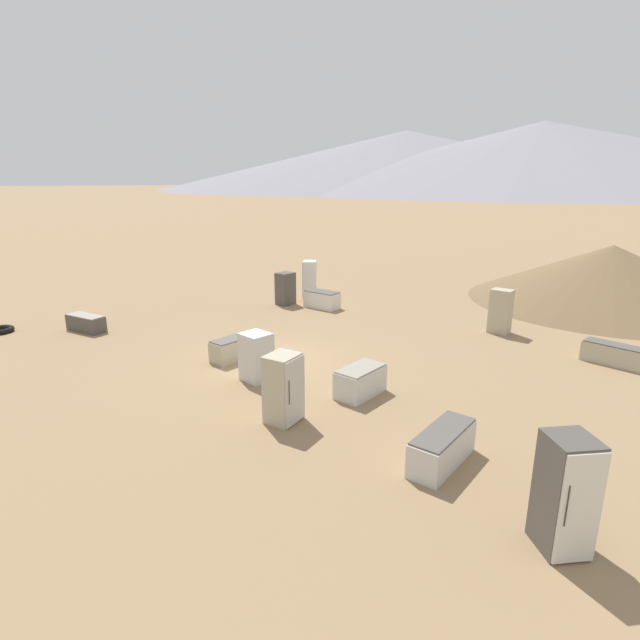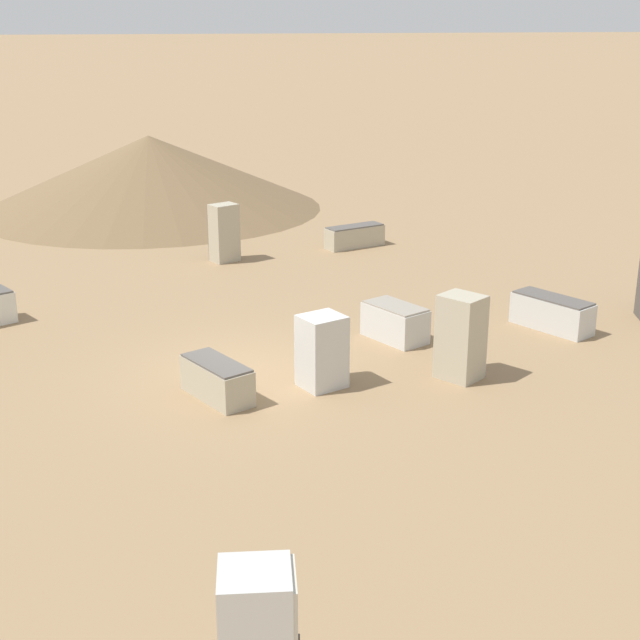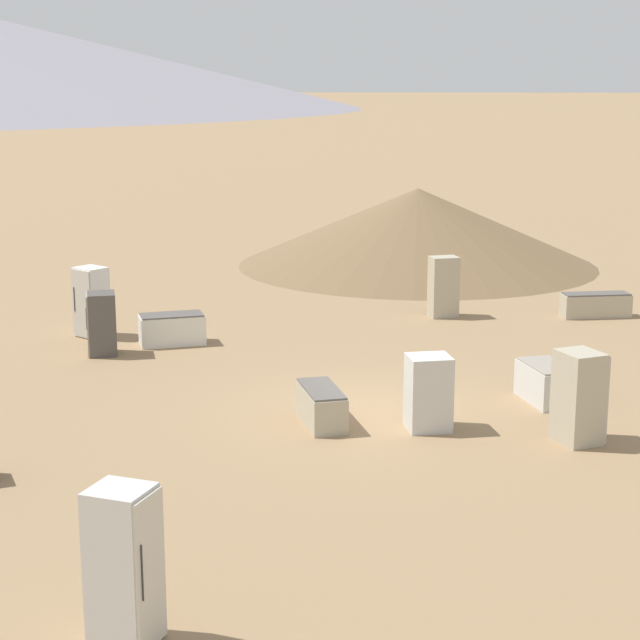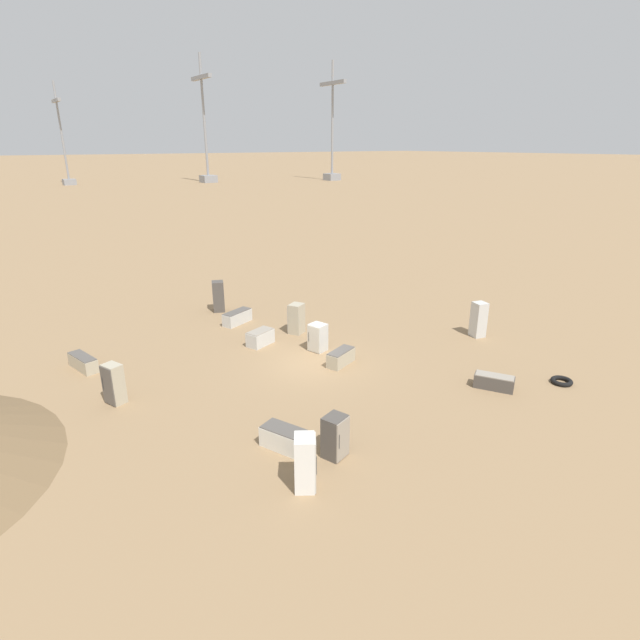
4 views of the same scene
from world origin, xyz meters
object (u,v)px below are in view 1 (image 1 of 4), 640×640
at_px(discarded_fridge_3, 310,279).
at_px(discarded_fridge_2, 566,494).
at_px(discarded_fridge_8, 234,348).
at_px(discarded_fridge_11, 285,289).
at_px(discarded_fridge_12, 442,447).
at_px(discarded_fridge_4, 360,381).
at_px(discarded_fridge_1, 256,357).
at_px(discarded_fridge_10, 615,355).
at_px(discarded_fridge_7, 322,299).
at_px(discarded_fridge_0, 86,323).
at_px(scrap_tire, 1,330).
at_px(discarded_fridge_5, 501,311).
at_px(discarded_fridge_9, 283,388).

bearing_deg(discarded_fridge_3, discarded_fridge_2, -162.51).
height_order(discarded_fridge_8, discarded_fridge_11, discarded_fridge_11).
xyz_separation_m(discarded_fridge_11, discarded_fridge_12, (13.76, -3.28, -0.37)).
height_order(discarded_fridge_4, discarded_fridge_12, discarded_fridge_4).
bearing_deg(discarded_fridge_12, discarded_fridge_2, -23.84).
height_order(discarded_fridge_1, discarded_fridge_10, discarded_fridge_1).
distance_m(discarded_fridge_2, discarded_fridge_4, 6.43).
height_order(discarded_fridge_1, discarded_fridge_7, discarded_fridge_1).
bearing_deg(discarded_fridge_2, discarded_fridge_7, -83.40).
bearing_deg(discarded_fridge_1, discarded_fridge_12, -1.78).
xyz_separation_m(discarded_fridge_3, discarded_fridge_7, (2.21, -0.59, -0.51)).
relative_size(discarded_fridge_7, discarded_fridge_12, 0.88).
xyz_separation_m(discarded_fridge_0, scrap_tire, (-1.44, -2.85, -0.21)).
height_order(discarded_fridge_8, scrap_tire, discarded_fridge_8).
distance_m(discarded_fridge_0, discarded_fridge_1, 8.66).
bearing_deg(discarded_fridge_11, discarded_fridge_12, -121.52).
bearing_deg(discarded_fridge_11, discarded_fridge_8, -147.42).
distance_m(discarded_fridge_5, discarded_fridge_9, 10.52).
bearing_deg(discarded_fridge_5, discarded_fridge_2, -65.13).
bearing_deg(discarded_fridge_1, discarded_fridge_0, -170.12).
height_order(discarded_fridge_8, discarded_fridge_9, discarded_fridge_9).
distance_m(discarded_fridge_4, discarded_fridge_8, 4.79).
relative_size(discarded_fridge_2, discarded_fridge_5, 1.15).
height_order(discarded_fridge_10, scrap_tire, discarded_fridge_10).
distance_m(discarded_fridge_7, discarded_fridge_8, 7.26).
distance_m(discarded_fridge_3, discarded_fridge_10, 13.59).
distance_m(discarded_fridge_2, discarded_fridge_8, 10.86).
relative_size(discarded_fridge_2, discarded_fridge_10, 0.98).
relative_size(discarded_fridge_2, discarded_fridge_4, 1.19).
xyz_separation_m(discarded_fridge_9, discarded_fridge_10, (1.84, 10.63, -0.51)).
bearing_deg(discarded_fridge_8, discarded_fridge_11, -59.02).
bearing_deg(discarded_fridge_3, discarded_fridge_0, 128.11).
bearing_deg(discarded_fridge_7, discarded_fridge_9, -147.14).
distance_m(discarded_fridge_10, discarded_fridge_12, 8.80).
bearing_deg(discarded_fridge_12, discarded_fridge_7, 138.65).
relative_size(discarded_fridge_9, discarded_fridge_11, 1.13).
distance_m(discarded_fridge_2, discarded_fridge_10, 9.76).
bearing_deg(discarded_fridge_10, discarded_fridge_12, 176.80).
height_order(discarded_fridge_1, discarded_fridge_5, discarded_fridge_5).
bearing_deg(discarded_fridge_0, discarded_fridge_12, 80.91).
height_order(discarded_fridge_0, discarded_fridge_1, discarded_fridge_1).
xyz_separation_m(discarded_fridge_5, discarded_fridge_7, (-6.68, -3.87, -0.46)).
relative_size(discarded_fridge_3, discarded_fridge_4, 1.11).
bearing_deg(discarded_fridge_3, discarded_fridge_7, -160.86).
xyz_separation_m(discarded_fridge_3, discarded_fridge_5, (8.89, 3.29, -0.06)).
relative_size(discarded_fridge_4, scrap_tire, 1.76).
xyz_separation_m(discarded_fridge_12, scrap_tire, (-15.25, -8.07, -0.28)).
bearing_deg(discarded_fridge_1, discarded_fridge_2, -6.70).
bearing_deg(discarded_fridge_3, discarded_fridge_11, 148.66).
relative_size(discarded_fridge_5, scrap_tire, 1.82).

